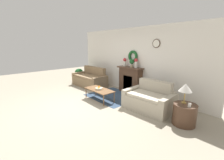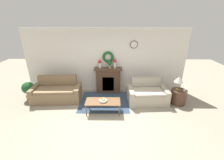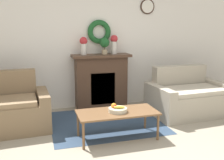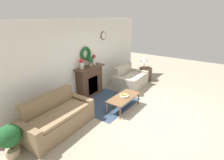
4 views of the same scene
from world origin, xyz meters
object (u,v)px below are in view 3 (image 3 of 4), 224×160
Objects in this scene: fruit_bowl at (117,109)px; vase_on_mantel_left at (84,44)px; potted_plant_on_mantel at (105,44)px; fireplace at (101,81)px; vase_on_mantel_right at (114,43)px; loveseat_right at (188,97)px; coffee_table at (117,114)px.

fruit_bowl is 1.78m from vase_on_mantel_left.
vase_on_mantel_left is 0.42m from potted_plant_on_mantel.
vase_on_mantel_right is at bearing 1.14° from fireplace.
loveseat_right is at bearing -32.34° from vase_on_mantel_right.
fruit_bowl is at bearing -95.18° from fireplace.
fireplace is at bearing 168.90° from potted_plant_on_mantel.
vase_on_mantel_right reaches higher than potted_plant_on_mantel.
vase_on_mantel_left is at bearing 153.72° from loveseat_right.
loveseat_right is at bearing 23.82° from coffee_table.
loveseat_right is 1.81m from vase_on_mantel_right.
fireplace is 1.55m from coffee_table.
coffee_table is at bearing -97.83° from potted_plant_on_mantel.
vase_on_mantel_left is at bearing 97.73° from coffee_table.
loveseat_right is at bearing -28.01° from potted_plant_on_mantel.
potted_plant_on_mantel is at bearing 82.03° from fruit_bowl.
vase_on_mantel_left reaches higher than potted_plant_on_mantel.
loveseat_right is (1.54, -0.79, -0.25)m from fireplace.
coffee_table is (-1.67, -0.74, 0.07)m from loveseat_right.
loveseat_right is at bearing -23.00° from vase_on_mantel_left.
loveseat_right is 4.64× the size of potted_plant_on_mantel.
vase_on_mantel_right is (-1.26, 0.80, 1.02)m from loveseat_right.
vase_on_mantel_right reaches higher than loveseat_right.
fireplace is 3.08× the size of vase_on_mantel_right.
coffee_table is at bearing -159.45° from loveseat_right.
vase_on_mantel_left is 0.62m from vase_on_mantel_right.
fruit_bowl is (-0.14, -1.54, -0.10)m from fireplace.
coffee_table is 1.81m from vase_on_mantel_left.
fruit_bowl is at bearing -159.19° from loveseat_right.
vase_on_mantel_right is at bearing 144.39° from loveseat_right.
loveseat_right reaches higher than fruit_bowl.
coffee_table is 1.79m from potted_plant_on_mantel.
fireplace is at bearing 84.98° from coffee_table.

